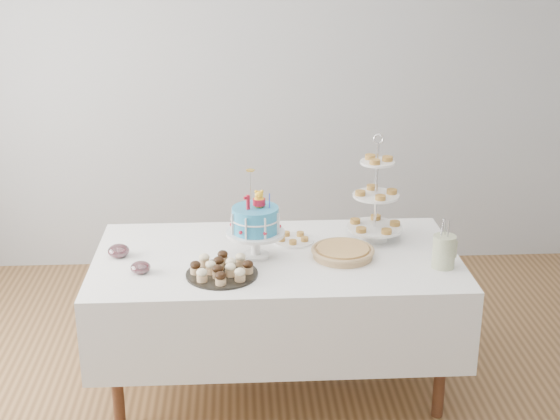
{
  "coord_description": "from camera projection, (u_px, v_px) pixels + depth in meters",
  "views": [
    {
      "loc": [
        -0.19,
        -3.48,
        2.4
      ],
      "look_at": [
        0.02,
        0.3,
        1.02
      ],
      "focal_mm": 50.0,
      "sensor_mm": 36.0,
      "label": 1
    }
  ],
  "objects": [
    {
      "name": "walls",
      "position": [
        280.0,
        166.0,
        3.63
      ],
      "size": [
        5.04,
        4.04,
        2.7
      ],
      "color": "#A2A5A8",
      "rests_on": "floor"
    },
    {
      "name": "plate_stack",
      "position": [
        373.0,
        234.0,
        4.31
      ],
      "size": [
        0.16,
        0.16,
        0.06
      ],
      "color": "white",
      "rests_on": "table"
    },
    {
      "name": "tiered_stand",
      "position": [
        376.0,
        196.0,
        4.25
      ],
      "size": [
        0.31,
        0.31,
        0.6
      ],
      "color": "silver",
      "rests_on": "table"
    },
    {
      "name": "pie",
      "position": [
        343.0,
        252.0,
        4.08
      ],
      "size": [
        0.33,
        0.33,
        0.05
      ],
      "color": "tan",
      "rests_on": "table"
    },
    {
      "name": "jam_bowl_a",
      "position": [
        141.0,
        268.0,
        3.89
      ],
      "size": [
        0.1,
        0.1,
        0.06
      ],
      "color": "silver",
      "rests_on": "table"
    },
    {
      "name": "cupcake_tray",
      "position": [
        222.0,
        268.0,
        3.86
      ],
      "size": [
        0.36,
        0.36,
        0.08
      ],
      "color": "black",
      "rests_on": "table"
    },
    {
      "name": "table",
      "position": [
        276.0,
        294.0,
        4.19
      ],
      "size": [
        1.92,
        1.02,
        0.77
      ],
      "color": "silver",
      "rests_on": "floor"
    },
    {
      "name": "jam_bowl_b",
      "position": [
        119.0,
        251.0,
        4.09
      ],
      "size": [
        0.11,
        0.11,
        0.07
      ],
      "color": "silver",
      "rests_on": "table"
    },
    {
      "name": "pastry_plate",
      "position": [
        293.0,
        239.0,
        4.29
      ],
      "size": [
        0.23,
        0.23,
        0.03
      ],
      "color": "white",
      "rests_on": "table"
    },
    {
      "name": "floor",
      "position": [
        280.0,
        412.0,
        4.09
      ],
      "size": [
        5.0,
        5.0,
        0.0
      ],
      "primitive_type": "plane",
      "color": "brown",
      "rests_on": "ground"
    },
    {
      "name": "birthday_cake",
      "position": [
        256.0,
        234.0,
        4.05
      ],
      "size": [
        0.31,
        0.31,
        0.47
      ],
      "rotation": [
        0.0,
        0.0,
        0.37
      ],
      "color": "white",
      "rests_on": "table"
    },
    {
      "name": "utensil_pitcher",
      "position": [
        444.0,
        250.0,
        3.94
      ],
      "size": [
        0.12,
        0.12,
        0.26
      ],
      "rotation": [
        0.0,
        0.0,
        -0.12
      ],
      "color": "beige",
      "rests_on": "table"
    }
  ]
}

